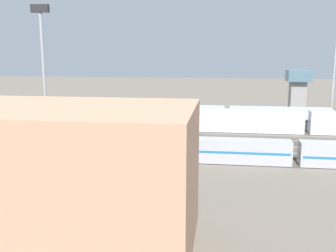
# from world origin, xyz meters

# --- Properties ---
(ground_plane) EXTENTS (400.00, 400.00, 0.00)m
(ground_plane) POSITION_xyz_m (0.00, 0.00, 0.00)
(ground_plane) COLOR #60594F
(track_bed_0) EXTENTS (140.00, 2.80, 0.12)m
(track_bed_0) POSITION_xyz_m (0.00, -15.00, 0.06)
(track_bed_0) COLOR #4C443D
(track_bed_0) RESTS_ON ground_plane
(track_bed_1) EXTENTS (140.00, 2.80, 0.12)m
(track_bed_1) POSITION_xyz_m (0.00, -10.00, 0.06)
(track_bed_1) COLOR #4C443D
(track_bed_1) RESTS_ON ground_plane
(track_bed_2) EXTENTS (140.00, 2.80, 0.12)m
(track_bed_2) POSITION_xyz_m (0.00, -5.00, 0.06)
(track_bed_2) COLOR #4C443D
(track_bed_2) RESTS_ON ground_plane
(track_bed_3) EXTENTS (140.00, 2.80, 0.12)m
(track_bed_3) POSITION_xyz_m (0.00, 0.00, 0.06)
(track_bed_3) COLOR #3D3833
(track_bed_3) RESTS_ON ground_plane
(track_bed_4) EXTENTS (140.00, 2.80, 0.12)m
(track_bed_4) POSITION_xyz_m (0.00, 5.00, 0.06)
(track_bed_4) COLOR #4C443D
(track_bed_4) RESTS_ON ground_plane
(track_bed_5) EXTENTS (140.00, 2.80, 0.12)m
(track_bed_5) POSITION_xyz_m (0.00, 10.00, 0.06)
(track_bed_5) COLOR #3D3833
(track_bed_5) RESTS_ON ground_plane
(track_bed_6) EXTENTS (140.00, 2.80, 0.12)m
(track_bed_6) POSITION_xyz_m (0.00, 15.00, 0.06)
(track_bed_6) COLOR #4C443D
(track_bed_6) RESTS_ON ground_plane
(train_on_track_0) EXTENTS (71.40, 3.06, 5.00)m
(train_on_track_0) POSITION_xyz_m (-20.56, -15.00, 2.60)
(train_on_track_0) COLOR #B7BABF
(train_on_track_0) RESTS_ON ground_plane
(train_on_track_6) EXTENTS (114.80, 3.06, 4.40)m
(train_on_track_6) POSITION_xyz_m (-4.61, 15.00, 2.06)
(train_on_track_6) COLOR #1E6B9E
(train_on_track_6) RESTS_ON ground_plane
(train_on_track_1) EXTENTS (95.60, 3.00, 5.00)m
(train_on_track_1) POSITION_xyz_m (-1.47, -10.00, 2.62)
(train_on_track_1) COLOR silver
(train_on_track_1) RESTS_ON ground_plane
(light_mast_1) EXTENTS (2.80, 0.70, 24.77)m
(light_mast_1) POSITION_xyz_m (20.61, 18.38, 15.99)
(light_mast_1) COLOR #9EA0A5
(light_mast_1) RESTS_ON ground_plane
(control_tower) EXTENTS (6.00, 6.00, 13.06)m
(control_tower) POSITION_xyz_m (-27.29, -30.79, 7.65)
(control_tower) COLOR gray
(control_tower) RESTS_ON ground_plane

